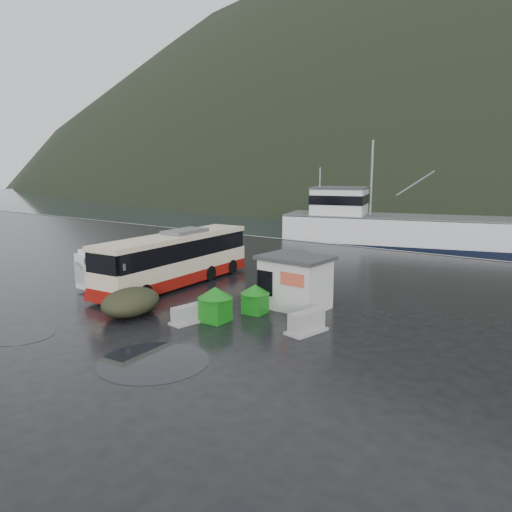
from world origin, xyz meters
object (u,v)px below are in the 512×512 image
Objects in this scene: jersey_barrier_a at (188,323)px; dome_tent at (131,315)px; waste_bin_right at (216,321)px; fishing_trawler at (401,236)px; white_van at (127,284)px; waste_bin_left at (255,313)px; jersey_barrier_b at (306,332)px; coach_bus at (176,285)px; ticket_kiosk at (295,307)px.

dome_tent is at bearing -167.41° from jersey_barrier_a.
fishing_trawler is (-2.39, 30.01, 0.00)m from waste_bin_right.
white_van reaches higher than waste_bin_right.
jersey_barrier_b is (3.22, -0.97, 0.00)m from waste_bin_left.
coach_bus reaches higher than jersey_barrier_a.
jersey_barrier_a is at bearing -158.74° from jersey_barrier_b.
jersey_barrier_a is (-2.54, -4.64, 0.00)m from ticket_kiosk.
jersey_barrier_b is (12.42, -1.33, 0.00)m from white_van.
waste_bin_right is at bearing -14.88° from white_van.
white_van is at bearing -168.47° from ticket_kiosk.
fishing_trawler is at bearing 92.87° from jersey_barrier_a.
dome_tent is 31.53m from fishing_trawler.
ticket_kiosk is at bearing 128.46° from jersey_barrier_b.
coach_bus is at bearing 138.26° from jersey_barrier_a.
fishing_trawler reaches higher than waste_bin_left.
waste_bin_right is 30.11m from fishing_trawler.
dome_tent is (-3.68, -1.49, 0.00)m from waste_bin_right.
jersey_barrier_a is (5.25, -4.69, 0.00)m from coach_bus.
ticket_kiosk reaches higher than dome_tent.
dome_tent is at bearing -108.04° from fishing_trawler.
waste_bin_right is 3.97m from dome_tent.
waste_bin_right is 0.48× the size of ticket_kiosk.
ticket_kiosk is (10.20, 1.46, 0.00)m from white_van.
dome_tent is 2.91m from jersey_barrier_a.
waste_bin_left is 2.08m from waste_bin_right.
dome_tent is 2.03× the size of jersey_barrier_a.
white_van is at bearing -151.67° from coach_bus.
jersey_barrier_a is (-1.53, -2.82, 0.00)m from waste_bin_left.
coach_bus is at bearing 147.84° from waste_bin_right.
jersey_barrier_a is at bearing -118.48° from waste_bin_left.
fishing_trawler is at bearing 96.26° from waste_bin_left.
jersey_barrier_b is (3.91, 0.99, 0.00)m from waste_bin_right.
waste_bin_right is 4.15m from ticket_kiosk.
coach_bus is 7.20m from waste_bin_right.
waste_bin_right is 1.01× the size of jersey_barrier_a.
fishing_trawler reaches higher than dome_tent.
waste_bin_left reaches higher than jersey_barrier_b.
ticket_kiosk is at bearing 61.09° from waste_bin_left.
jersey_barrier_b is (2.22, -2.79, 0.00)m from ticket_kiosk.
white_van is 3.55× the size of waste_bin_right.
waste_bin_right is (-0.69, -1.97, 0.00)m from waste_bin_left.
waste_bin_left is at bearing -115.53° from ticket_kiosk.
white_van is (-2.41, -1.51, 0.00)m from coach_bus.
waste_bin_right is 0.06× the size of fishing_trawler.
jersey_barrier_b is at bearing -19.45° from coach_bus.
waste_bin_right reaches higher than waste_bin_left.
fishing_trawler is at bearing 87.65° from dome_tent.
dome_tent is 0.97× the size of ticket_kiosk.
coach_bus reaches higher than jersey_barrier_b.
fishing_trawler reaches higher than coach_bus.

